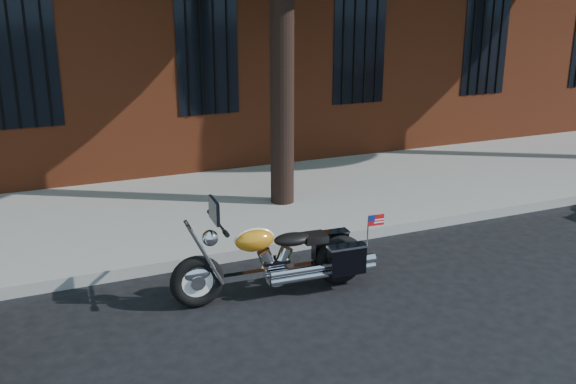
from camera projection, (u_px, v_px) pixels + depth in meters
name	position (u px, v px, depth m)	size (l,w,h in m)	color
ground	(340.00, 292.00, 7.32)	(120.00, 120.00, 0.00)	black
curb	(292.00, 244.00, 8.51)	(40.00, 0.16, 0.15)	gray
sidewalk	(245.00, 203.00, 10.16)	(40.00, 3.60, 0.15)	gray
motorcycle	(282.00, 260.00, 7.18)	(2.38, 0.73, 1.21)	black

